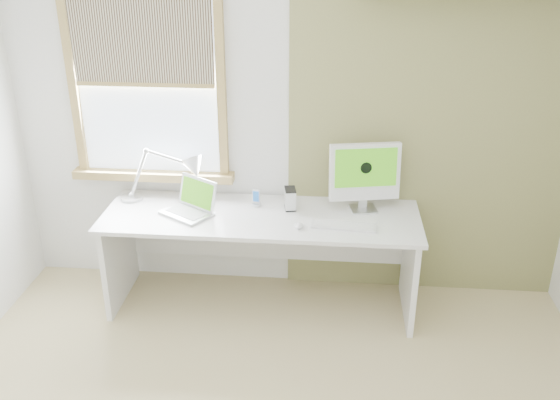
# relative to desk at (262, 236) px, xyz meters

# --- Properties ---
(room) EXTENTS (4.04, 3.54, 2.64)m
(room) POSITION_rel_desk_xyz_m (0.16, -1.44, 0.77)
(room) COLOR tan
(room) RESTS_ON ground
(accent_wall) EXTENTS (2.00, 0.02, 2.60)m
(accent_wall) POSITION_rel_desk_xyz_m (1.16, 0.30, 0.77)
(accent_wall) COLOR olive
(accent_wall) RESTS_ON room
(window) EXTENTS (1.20, 0.14, 1.42)m
(window) POSITION_rel_desk_xyz_m (-0.84, 0.27, 1.01)
(window) COLOR #A88847
(window) RESTS_ON room
(desk) EXTENTS (2.20, 0.70, 0.73)m
(desk) POSITION_rel_desk_xyz_m (0.00, 0.00, 0.00)
(desk) COLOR white
(desk) RESTS_ON room
(desk_lamp) EXTENTS (0.70, 0.34, 0.38)m
(desk_lamp) POSITION_rel_desk_xyz_m (-0.60, 0.20, 0.40)
(desk_lamp) COLOR silver
(desk_lamp) RESTS_ON desk
(laptop) EXTENTS (0.42, 0.40, 0.23)m
(laptop) POSITION_rel_desk_xyz_m (-0.49, -0.06, 0.25)
(laptop) COLOR silver
(laptop) RESTS_ON desk
(phone_dock) EXTENTS (0.08, 0.08, 0.13)m
(phone_dock) POSITION_rel_desk_xyz_m (-0.05, 0.09, 0.23)
(phone_dock) COLOR silver
(phone_dock) RESTS_ON desk
(external_drive) EXTENTS (0.09, 0.13, 0.15)m
(external_drive) POSITION_rel_desk_xyz_m (0.19, 0.06, 0.27)
(external_drive) COLOR silver
(external_drive) RESTS_ON desk
(imac) EXTENTS (0.50, 0.21, 0.48)m
(imac) POSITION_rel_desk_xyz_m (0.71, 0.11, 0.47)
(imac) COLOR silver
(imac) RESTS_ON desk
(keyboard) EXTENTS (0.44, 0.15, 0.02)m
(keyboard) POSITION_rel_desk_xyz_m (0.57, -0.19, 0.20)
(keyboard) COLOR white
(keyboard) RESTS_ON desk
(mouse) EXTENTS (0.06, 0.09, 0.03)m
(mouse) POSITION_rel_desk_xyz_m (0.27, -0.23, 0.21)
(mouse) COLOR white
(mouse) RESTS_ON desk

